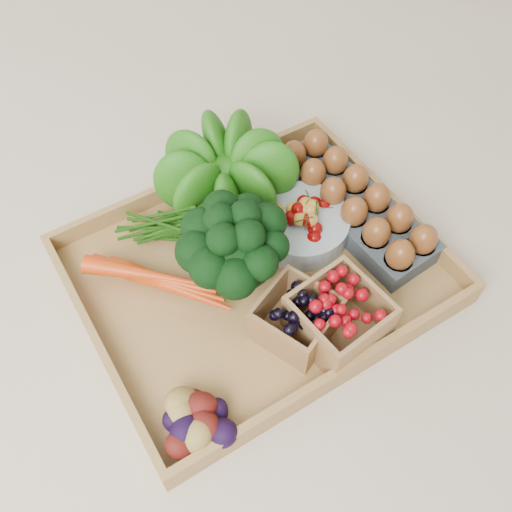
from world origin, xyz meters
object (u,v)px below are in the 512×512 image
tray (256,275)px  broccoli (236,264)px  cherry_bowl (301,225)px  egg_carton (352,208)px

tray → broccoli: (-0.04, -0.01, 0.07)m
cherry_bowl → egg_carton: cherry_bowl is taller
tray → cherry_bowl: size_ratio=3.43×
tray → broccoli: broccoli is taller
cherry_bowl → egg_carton: bearing=-7.8°
tray → egg_carton: egg_carton is taller
tray → broccoli: bearing=-167.9°
broccoli → egg_carton: bearing=5.7°
tray → egg_carton: 0.21m
egg_carton → broccoli: bearing=-178.5°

